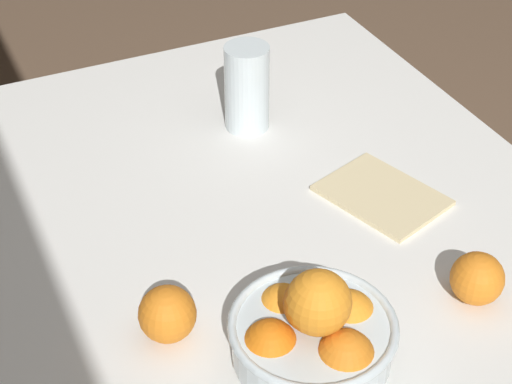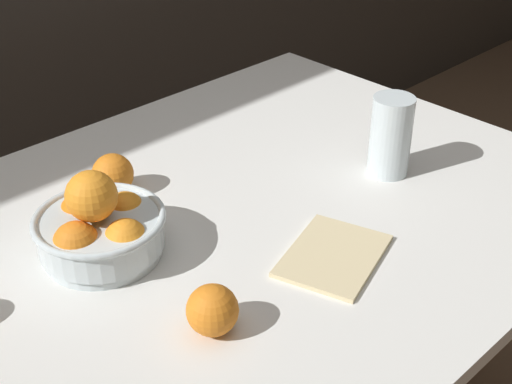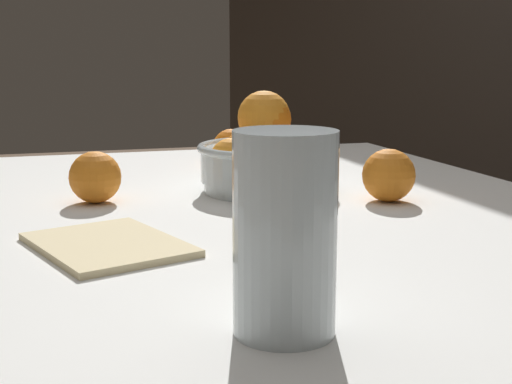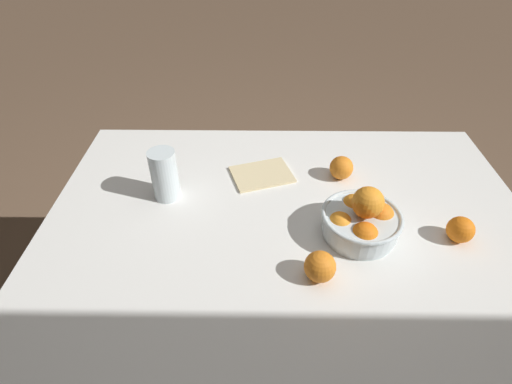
{
  "view_description": "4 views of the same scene",
  "coord_description": "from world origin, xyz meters",
  "px_view_note": "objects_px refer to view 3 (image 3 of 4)",
  "views": [
    {
      "loc": [
        -0.84,
        0.45,
        1.55
      ],
      "look_at": [
        0.07,
        0.03,
        0.79
      ],
      "focal_mm": 60.0,
      "sensor_mm": 36.0,
      "label": 1
    },
    {
      "loc": [
        -0.67,
        -0.79,
        1.41
      ],
      "look_at": [
        0.05,
        -0.05,
        0.77
      ],
      "focal_mm": 50.0,
      "sensor_mm": 36.0,
      "label": 2
    },
    {
      "loc": [
        0.87,
        -0.27,
        0.92
      ],
      "look_at": [
        0.09,
        -0.03,
        0.76
      ],
      "focal_mm": 50.0,
      "sensor_mm": 36.0,
      "label": 3
    },
    {
      "loc": [
        0.08,
        0.86,
        1.49
      ],
      "look_at": [
        0.09,
        -0.01,
        0.79
      ],
      "focal_mm": 28.0,
      "sensor_mm": 36.0,
      "label": 4
    }
  ],
  "objects_px": {
    "orange_loose_near_bowl": "(95,177)",
    "orange_loose_aside": "(231,147)",
    "juice_glass": "(285,246)",
    "orange_loose_front": "(389,175)",
    "fruit_bowl": "(266,156)"
  },
  "relations": [
    {
      "from": "orange_loose_front",
      "to": "orange_loose_aside",
      "type": "relative_size",
      "value": 1.09
    },
    {
      "from": "orange_loose_aside",
      "to": "juice_glass",
      "type": "bearing_deg",
      "value": -12.14
    },
    {
      "from": "juice_glass",
      "to": "orange_loose_near_bowl",
      "type": "xyz_separation_m",
      "value": [
        -0.55,
        -0.1,
        -0.03
      ]
    },
    {
      "from": "orange_loose_near_bowl",
      "to": "orange_loose_aside",
      "type": "distance_m",
      "value": 0.39
    },
    {
      "from": "juice_glass",
      "to": "orange_loose_aside",
      "type": "distance_m",
      "value": 0.84
    },
    {
      "from": "fruit_bowl",
      "to": "orange_loose_front",
      "type": "height_order",
      "value": "fruit_bowl"
    },
    {
      "from": "juice_glass",
      "to": "orange_loose_front",
      "type": "distance_m",
      "value": 0.53
    },
    {
      "from": "orange_loose_front",
      "to": "orange_loose_aside",
      "type": "xyz_separation_m",
      "value": [
        -0.39,
        -0.14,
        -0.0
      ]
    },
    {
      "from": "orange_loose_near_bowl",
      "to": "orange_loose_aside",
      "type": "height_order",
      "value": "orange_loose_near_bowl"
    },
    {
      "from": "juice_glass",
      "to": "orange_loose_aside",
      "type": "relative_size",
      "value": 2.22
    },
    {
      "from": "fruit_bowl",
      "to": "juice_glass",
      "type": "distance_m",
      "value": 0.58
    },
    {
      "from": "orange_loose_near_bowl",
      "to": "orange_loose_front",
      "type": "xyz_separation_m",
      "value": [
        0.12,
        0.41,
        0.0
      ]
    },
    {
      "from": "juice_glass",
      "to": "orange_loose_front",
      "type": "bearing_deg",
      "value": 144.06
    },
    {
      "from": "fruit_bowl",
      "to": "orange_loose_front",
      "type": "relative_size",
      "value": 2.77
    },
    {
      "from": "orange_loose_near_bowl",
      "to": "orange_loose_front",
      "type": "height_order",
      "value": "orange_loose_front"
    }
  ]
}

